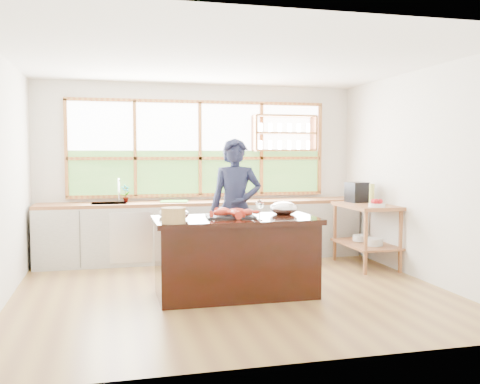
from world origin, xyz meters
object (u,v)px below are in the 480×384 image
object	(u,v)px
cook	(236,209)
espresso_machine	(357,192)
island	(236,256)
wicker_basket	(174,215)

from	to	relation	value
cook	espresso_machine	bearing A→B (deg)	30.93
island	wicker_basket	size ratio (longest dim) A/B	7.22
cook	wicker_basket	xyz separation A→B (m)	(-0.94, -1.17, 0.07)
cook	espresso_machine	xyz separation A→B (m)	(1.99, 0.56, 0.14)
espresso_machine	wicker_basket	size ratio (longest dim) A/B	1.17
wicker_basket	espresso_machine	bearing A→B (deg)	30.52
island	wicker_basket	xyz separation A→B (m)	(-0.74, -0.32, 0.53)
island	cook	distance (m)	0.98
island	wicker_basket	distance (m)	0.97
cook	island	bearing A→B (deg)	-88.14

